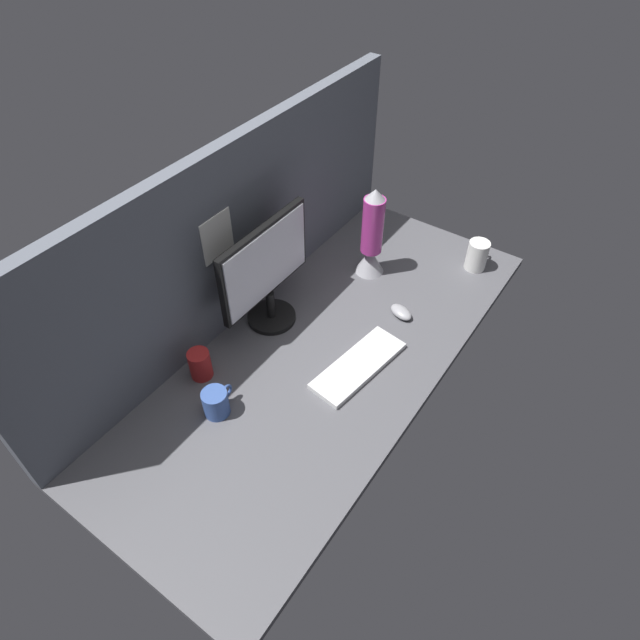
# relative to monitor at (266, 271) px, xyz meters

# --- Properties ---
(ground_plane) EXTENTS (1.80, 0.80, 0.03)m
(ground_plane) POSITION_rel_monitor_xyz_m (-0.02, -0.25, -0.24)
(ground_plane) COLOR #515156
(cubicle_wall_back) EXTENTS (1.80, 0.06, 0.67)m
(cubicle_wall_back) POSITION_rel_monitor_xyz_m (-0.02, 0.12, 0.11)
(cubicle_wall_back) COLOR #565B66
(cubicle_wall_back) RESTS_ON ground_plane
(monitor) EXTENTS (0.43, 0.18, 0.41)m
(monitor) POSITION_rel_monitor_xyz_m (0.00, 0.00, 0.00)
(monitor) COLOR black
(monitor) RESTS_ON ground_plane
(keyboard) EXTENTS (0.38, 0.18, 0.02)m
(keyboard) POSITION_rel_monitor_xyz_m (-0.02, -0.40, -0.22)
(keyboard) COLOR silver
(keyboard) RESTS_ON ground_plane
(mouse) EXTENTS (0.08, 0.11, 0.03)m
(mouse) POSITION_rel_monitor_xyz_m (0.29, -0.39, -0.21)
(mouse) COLOR #99999E
(mouse) RESTS_ON ground_plane
(mug_ceramic_white) EXTENTS (0.13, 0.08, 0.13)m
(mug_ceramic_white) POSITION_rel_monitor_xyz_m (0.72, -0.50, -0.16)
(mug_ceramic_white) COLOR white
(mug_ceramic_white) RESTS_ON ground_plane
(mug_ceramic_blue) EXTENTS (0.12, 0.08, 0.10)m
(mug_ceramic_blue) POSITION_rel_monitor_xyz_m (-0.43, -0.13, -0.18)
(mug_ceramic_blue) COLOR #38569E
(mug_ceramic_blue) RESTS_ON ground_plane
(mug_red_plastic) EXTENTS (0.07, 0.07, 0.11)m
(mug_red_plastic) POSITION_rel_monitor_xyz_m (-0.35, 0.02, -0.17)
(mug_red_plastic) COLOR red
(mug_red_plastic) RESTS_ON ground_plane
(lava_lamp) EXTENTS (0.12, 0.12, 0.38)m
(lava_lamp) POSITION_rel_monitor_xyz_m (0.45, -0.16, -0.07)
(lava_lamp) COLOR #A5A5AD
(lava_lamp) RESTS_ON ground_plane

